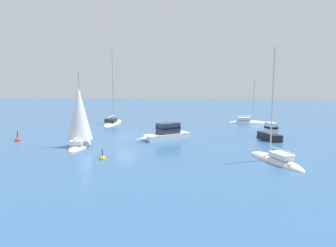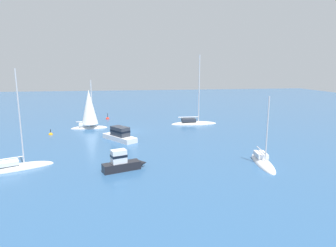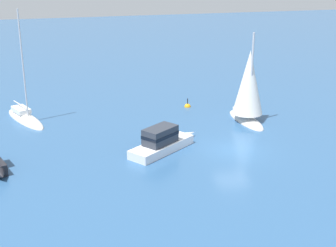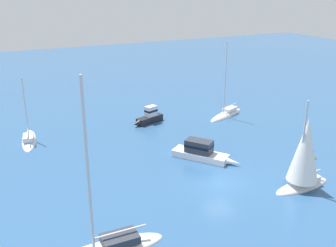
# 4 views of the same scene
# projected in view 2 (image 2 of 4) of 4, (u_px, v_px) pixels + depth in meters

# --- Properties ---
(ground_plane) EXTENTS (160.00, 160.00, 0.00)m
(ground_plane) POSITION_uv_depth(u_px,v_px,m) (127.00, 132.00, 43.95)
(ground_plane) COLOR #2D5684
(launch) EXTENTS (4.42, 2.34, 2.05)m
(launch) POSITION_uv_depth(u_px,v_px,m) (122.00, 162.00, 27.44)
(launch) COLOR black
(launch) RESTS_ON ground
(ketch) EXTENTS (7.83, 2.18, 12.04)m
(ketch) POSITION_uv_depth(u_px,v_px,m) (193.00, 123.00, 49.95)
(ketch) COLOR silver
(ketch) RESTS_ON ground
(sailboat) EXTENTS (5.75, 2.69, 8.06)m
(sailboat) POSITION_uv_depth(u_px,v_px,m) (89.00, 111.00, 45.98)
(sailboat) COLOR silver
(sailboat) RESTS_ON ground
(powerboat) EXTENTS (5.00, 6.15, 1.87)m
(powerboat) POSITION_uv_depth(u_px,v_px,m) (119.00, 135.00, 38.77)
(powerboat) COLOR white
(powerboat) RESTS_ON ground
(sloop) EXTENTS (6.75, 4.09, 10.02)m
(sloop) POSITION_uv_depth(u_px,v_px,m) (16.00, 168.00, 27.83)
(sloop) COLOR silver
(sloop) RESTS_ON ground
(sloop_1) EXTENTS (2.47, 6.50, 7.38)m
(sloop_1) POSITION_uv_depth(u_px,v_px,m) (263.00, 162.00, 29.49)
(sloop_1) COLOR white
(sloop_1) RESTS_ON ground
(channel_buoy) EXTENTS (0.61, 0.61, 1.11)m
(channel_buoy) POSITION_uv_depth(u_px,v_px,m) (51.00, 135.00, 42.05)
(channel_buoy) COLOR orange
(channel_buoy) RESTS_ON ground
(mooring_buoy) EXTENTS (0.68, 0.68, 1.42)m
(mooring_buoy) POSITION_uv_depth(u_px,v_px,m) (108.00, 119.00, 54.68)
(mooring_buoy) COLOR red
(mooring_buoy) RESTS_ON ground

